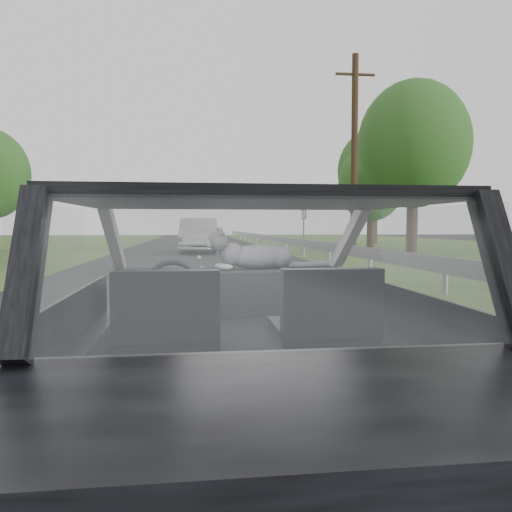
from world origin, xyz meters
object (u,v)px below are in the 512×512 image
object	(u,v)px
subject_car	(243,328)
cat	(258,255)
utility_pole	(354,156)
highway_sign	(304,229)
other_car	(199,235)

from	to	relation	value
subject_car	cat	size ratio (longest dim) A/B	6.13
cat	utility_pole	world-z (taller)	utility_pole
cat	utility_pole	size ratio (longest dim) A/B	0.08
subject_car	utility_pole	xyz separation A→B (m)	(6.74, 18.42, 3.62)
highway_sign	utility_pole	xyz separation A→B (m)	(0.56, -7.38, 3.23)
utility_pole	highway_sign	bearing A→B (deg)	94.34
cat	utility_pole	distance (m)	19.21
other_car	highway_sign	world-z (taller)	highway_sign
subject_car	cat	xyz separation A→B (m)	(0.18, 0.67, 0.37)
cat	other_car	world-z (taller)	other_car
subject_car	highway_sign	bearing A→B (deg)	76.52
cat	highway_sign	size ratio (longest dim) A/B	0.29
highway_sign	utility_pole	distance (m)	8.07
subject_car	utility_pole	size ratio (longest dim) A/B	0.46
cat	highway_sign	bearing A→B (deg)	62.24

